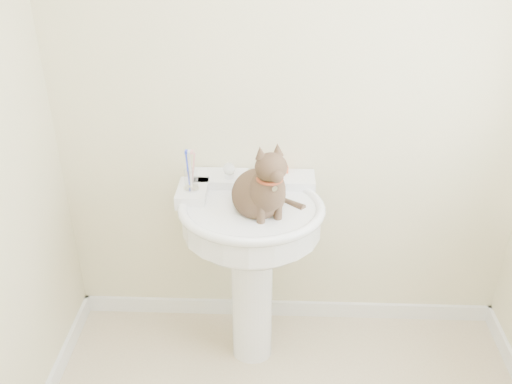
# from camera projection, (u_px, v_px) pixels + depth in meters

# --- Properties ---
(wall_back) EXTENTS (2.20, 0.00, 2.50)m
(wall_back) POSITION_uv_depth(u_px,v_px,m) (293.00, 97.00, 2.52)
(wall_back) COLOR beige
(wall_back) RESTS_ON ground
(baseboard_back) EXTENTS (2.20, 0.02, 0.09)m
(baseboard_back) POSITION_uv_depth(u_px,v_px,m) (286.00, 308.00, 3.10)
(baseboard_back) COLOR white
(baseboard_back) RESTS_ON floor
(pedestal_sink) EXTENTS (0.65, 0.64, 0.90)m
(pedestal_sink) POSITION_uv_depth(u_px,v_px,m) (251.00, 235.00, 2.54)
(pedestal_sink) COLOR white
(pedestal_sink) RESTS_ON floor
(faucet) EXTENTS (0.28, 0.12, 0.14)m
(faucet) POSITION_uv_depth(u_px,v_px,m) (253.00, 172.00, 2.56)
(faucet) COLOR silver
(faucet) RESTS_ON pedestal_sink
(soap_bar) EXTENTS (0.10, 0.07, 0.03)m
(soap_bar) POSITION_uv_depth(u_px,v_px,m) (278.00, 168.00, 2.65)
(soap_bar) COLOR #DA5526
(soap_bar) RESTS_ON pedestal_sink
(toothbrush_cup) EXTENTS (0.07, 0.07, 0.18)m
(toothbrush_cup) POSITION_uv_depth(u_px,v_px,m) (191.00, 179.00, 2.49)
(toothbrush_cup) COLOR silver
(toothbrush_cup) RESTS_ON pedestal_sink
(cat) EXTENTS (0.25, 0.32, 0.47)m
(cat) POSITION_uv_depth(u_px,v_px,m) (261.00, 191.00, 2.38)
(cat) COLOR #4D3626
(cat) RESTS_ON pedestal_sink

